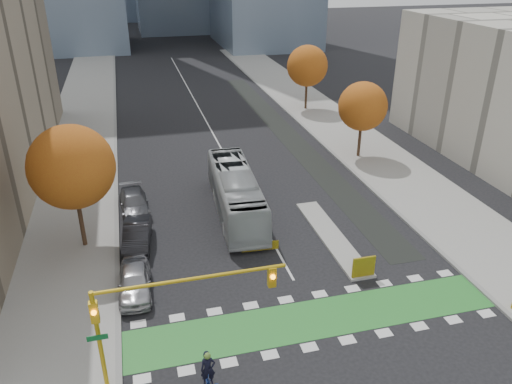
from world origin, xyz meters
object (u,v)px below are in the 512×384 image
tree_east_far (307,66)px  parked_car_a (135,281)px  cyclist (209,380)px  parked_car_c (134,203)px  tree_east_near (363,106)px  bus (236,193)px  parked_car_b (137,236)px  traffic_signal_west (159,305)px  tree_west (72,167)px  hazard_board (364,267)px

tree_east_far → parked_car_a: tree_east_far is taller
cyclist → parked_car_c: cyclist is taller
cyclist → parked_car_c: (-2.48, 18.07, -0.05)m
tree_east_near → bus: 15.94m
tree_east_far → parked_car_b: size_ratio=1.63×
traffic_signal_west → tree_east_far: bearing=62.1°
tree_east_near → tree_east_far: (0.50, 16.00, 0.38)m
traffic_signal_west → parked_car_a: 7.51m
bus → parked_car_b: size_ratio=2.50×
cyclist → parked_car_a: bearing=109.8°
tree_east_near → bus: tree_east_near is taller
parked_car_b → parked_car_c: size_ratio=0.96×
bus → parked_car_a: (-7.55, -7.91, -0.88)m
tree_west → hazard_board: bearing=-26.0°
parked_car_a → parked_car_b: (0.34, 5.00, 0.02)m
tree_west → tree_east_far: 35.73m
bus → parked_car_c: bearing=167.2°
traffic_signal_west → cyclist: (1.74, -1.41, -3.27)m
tree_east_far → parked_car_b: bearing=-128.2°
parked_car_b → bus: bearing=28.2°
hazard_board → tree_east_far: 35.13m
bus → parked_car_c: bus is taller
tree_west → parked_car_c: (3.33, 4.16, -4.91)m
bus → parked_car_a: bus is taller
tree_east_far → hazard_board: bearing=-104.1°
tree_west → parked_car_c: tree_west is taller
parked_car_c → parked_car_a: bearing=-95.3°
hazard_board → bus: size_ratio=0.12×
tree_east_near → parked_car_c: size_ratio=1.44×
bus → cyclist: bearing=-103.2°
tree_west → tree_east_near: size_ratio=1.16×
traffic_signal_west → bus: traffic_signal_west is taller
tree_east_far → parked_car_c: 30.75m
bus → parked_car_a: 10.97m
cyclist → bus: size_ratio=0.19×
parked_car_b → parked_car_c: parked_car_b is taller
cyclist → parked_car_c: size_ratio=0.47×
tree_east_near → traffic_signal_west: size_ratio=0.83×
tree_west → traffic_signal_west: size_ratio=0.96×
bus → parked_car_c: size_ratio=2.40×
parked_car_a → hazard_board: bearing=-6.3°
parked_car_a → bus: bearing=48.6°
hazard_board → tree_east_far: bearing=75.9°
cyclist → tree_east_far: bearing=65.6°
bus → parked_car_b: 7.83m
hazard_board → tree_east_far: tree_east_far is taller
parked_car_b → traffic_signal_west: bearing=-80.2°
parked_car_c → parked_car_b: bearing=-93.3°
traffic_signal_west → parked_car_b: 12.14m
cyclist → parked_car_b: cyclist is taller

